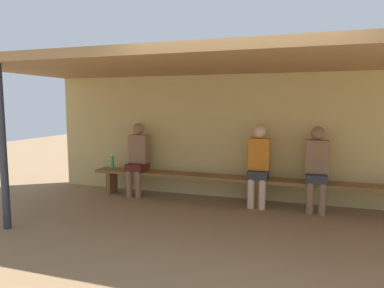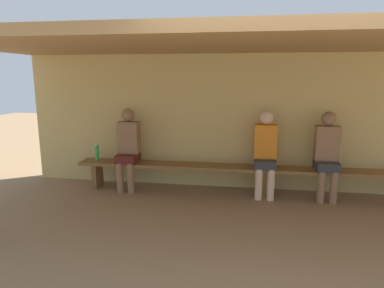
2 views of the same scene
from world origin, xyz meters
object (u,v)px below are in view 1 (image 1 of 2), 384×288
Objects in this scene: support_post at (3,148)px; bench at (258,183)px; player_with_sunglasses at (317,165)px; player_shirtless_tan at (138,156)px; water_bottle_clear at (112,162)px; player_in_blue at (259,162)px.

support_post is 3.82m from bench.
player_shirtless_tan is at bearing 180.00° from player_with_sunglasses.
player_shirtless_tan reaches higher than water_bottle_clear.
player_shirtless_tan is at bearing 180.00° from player_in_blue.
player_with_sunglasses is (0.91, 0.00, 0.34)m from bench.
water_bottle_clear is (-0.56, 0.04, -0.14)m from player_shirtless_tan.
support_post is at bearing -145.95° from player_in_blue.
support_post is 7.98× the size of water_bottle_clear.
player_in_blue is 1.00× the size of player_shirtless_tan.
player_shirtless_tan is at bearing -3.80° from water_bottle_clear.
support_post reaches higher than bench.
player_in_blue is 2.20m from player_shirtless_tan.
bench is at bearing -179.81° from player_with_sunglasses.
water_bottle_clear is at bearing 179.41° from player_with_sunglasses.
player_with_sunglasses reaches higher than bench.
player_with_sunglasses is (4.01, 2.10, -0.37)m from support_post.
player_with_sunglasses is 3.10m from player_shirtless_tan.
player_in_blue is (3.11, 2.10, -0.37)m from support_post.
player_with_sunglasses is at bearing 0.19° from bench.
support_post is at bearing -152.34° from player_with_sunglasses.
player_in_blue is at bearing 180.00° from player_with_sunglasses.
player_in_blue and player_shirtless_tan have the same top height.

